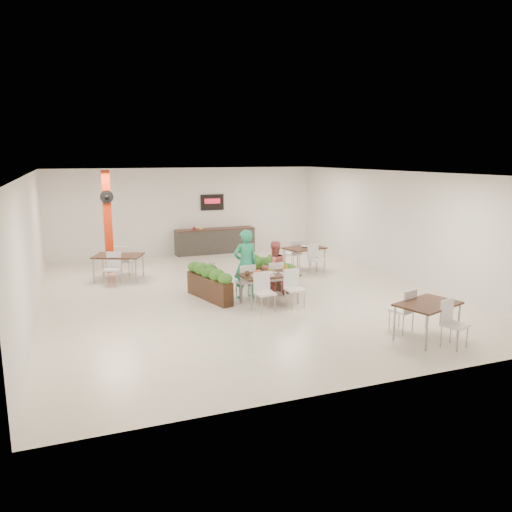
{
  "coord_description": "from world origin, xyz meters",
  "views": [
    {
      "loc": [
        -4.14,
        -12.32,
        3.63
      ],
      "look_at": [
        0.31,
        -0.56,
        1.1
      ],
      "focal_mm": 35.0,
      "sensor_mm": 36.0,
      "label": 1
    }
  ],
  "objects": [
    {
      "name": "side_table_a",
      "position": [
        -2.84,
        2.65,
        0.64
      ],
      "size": [
        1.62,
        1.65,
        0.92
      ],
      "rotation": [
        0.0,
        0.0,
        -0.4
      ],
      "color": "black",
      "rests_on": "ground"
    },
    {
      "name": "planter_left",
      "position": [
        -0.88,
        -0.33,
        0.51
      ],
      "size": [
        0.8,
        1.84,
        0.99
      ],
      "rotation": [
        0.0,
        0.0,
        1.84
      ],
      "color": "black",
      "rests_on": "ground"
    },
    {
      "name": "diner_man",
      "position": [
        0.03,
        -0.52,
        0.9
      ],
      "size": [
        0.68,
        0.47,
        1.8
      ],
      "primitive_type": "imported",
      "rotation": [
        0.0,
        0.0,
        3.21
      ],
      "color": "#25A375",
      "rests_on": "ground"
    },
    {
      "name": "planter_right",
      "position": [
        1.05,
        0.26,
        0.49
      ],
      "size": [
        0.89,
        1.71,
        0.93
      ],
      "rotation": [
        0.0,
        0.0,
        1.93
      ],
      "color": "black",
      "rests_on": "ground"
    },
    {
      "name": "ground",
      "position": [
        0.0,
        0.0,
        0.0
      ],
      "size": [
        12.0,
        12.0,
        0.0
      ],
      "primitive_type": "plane",
      "color": "beige",
      "rests_on": "ground"
    },
    {
      "name": "red_column",
      "position": [
        -3.0,
        3.79,
        1.64
      ],
      "size": [
        0.4,
        0.41,
        3.2
      ],
      "color": "#BA280C",
      "rests_on": "ground"
    },
    {
      "name": "main_table",
      "position": [
        0.42,
        -1.17,
        0.64
      ],
      "size": [
        1.45,
        1.7,
        0.92
      ],
      "rotation": [
        0.0,
        0.0,
        0.06
      ],
      "color": "black",
      "rests_on": "ground"
    },
    {
      "name": "side_table_b",
      "position": [
        2.87,
        1.81,
        0.63
      ],
      "size": [
        1.39,
        1.67,
        0.92
      ],
      "rotation": [
        0.0,
        0.0,
        0.23
      ],
      "color": "black",
      "rests_on": "ground"
    },
    {
      "name": "service_counter",
      "position": [
        1.0,
        5.65,
        0.49
      ],
      "size": [
        3.0,
        0.64,
        2.2
      ],
      "color": "#292624",
      "rests_on": "ground"
    },
    {
      "name": "room_shell",
      "position": [
        0.0,
        0.0,
        2.01
      ],
      "size": [
        10.1,
        12.1,
        3.22
      ],
      "color": "white",
      "rests_on": "ground"
    },
    {
      "name": "diner_woman",
      "position": [
        0.83,
        -0.52,
        0.72
      ],
      "size": [
        0.74,
        0.59,
        1.45
      ],
      "primitive_type": "imported",
      "rotation": [
        0.0,
        0.0,
        3.21
      ],
      "color": "#D7645F",
      "rests_on": "ground"
    },
    {
      "name": "side_table_c",
      "position": [
        2.46,
        -4.6,
        0.63
      ],
      "size": [
        1.47,
        1.67,
        0.92
      ],
      "rotation": [
        0.0,
        0.0,
        0.32
      ],
      "color": "black",
      "rests_on": "ground"
    }
  ]
}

